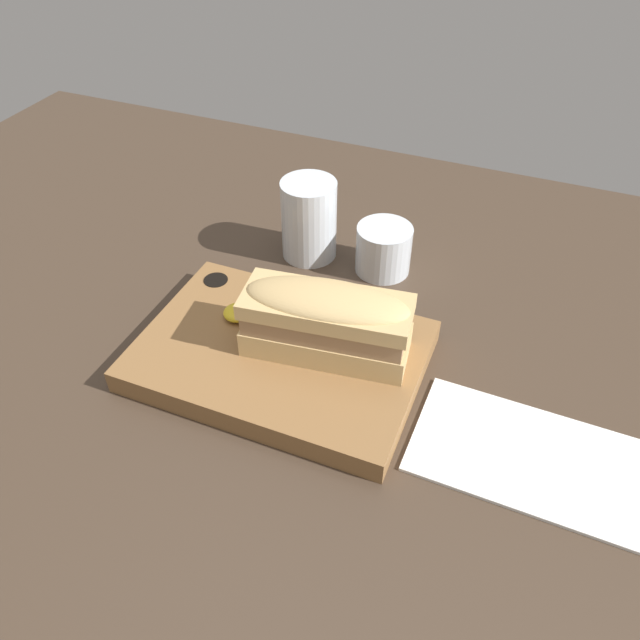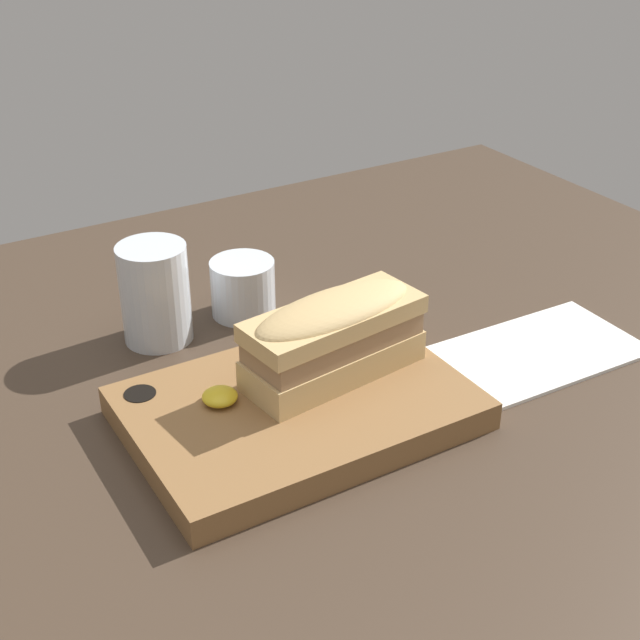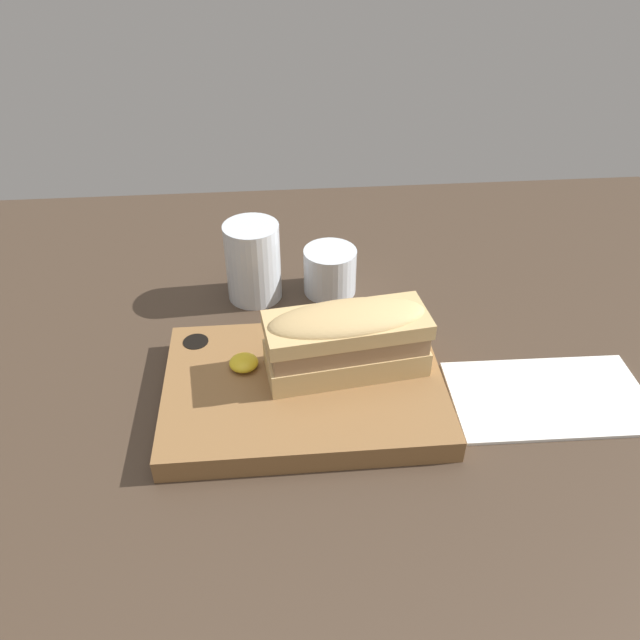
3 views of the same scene
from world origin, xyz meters
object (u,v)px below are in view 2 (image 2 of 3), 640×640
(wine_glass, at_px, (243,290))
(napkin, at_px, (536,352))
(water_glass, at_px, (156,299))
(serving_board, at_px, (297,408))
(sandwich, at_px, (334,334))

(wine_glass, height_order, napkin, wine_glass)
(water_glass, height_order, wine_glass, water_glass)
(serving_board, distance_m, napkin, 0.28)
(sandwich, bearing_deg, wine_glass, 89.48)
(serving_board, bearing_deg, water_glass, 104.28)
(serving_board, height_order, napkin, serving_board)
(napkin, bearing_deg, wine_glass, 133.43)
(water_glass, bearing_deg, napkin, -35.45)
(serving_board, height_order, wine_glass, wine_glass)
(wine_glass, distance_m, napkin, 0.33)
(serving_board, distance_m, wine_glass, 0.22)
(serving_board, relative_size, napkin, 1.38)
(serving_board, distance_m, sandwich, 0.08)
(sandwich, bearing_deg, water_glass, 117.77)
(napkin, bearing_deg, sandwich, 170.01)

